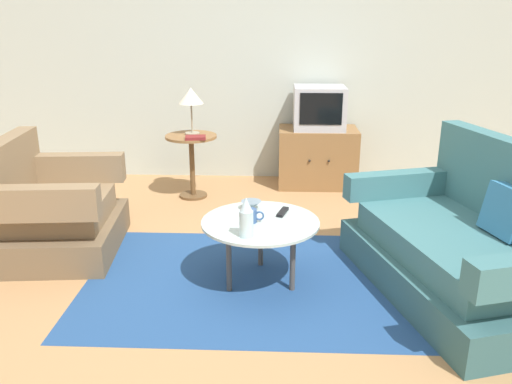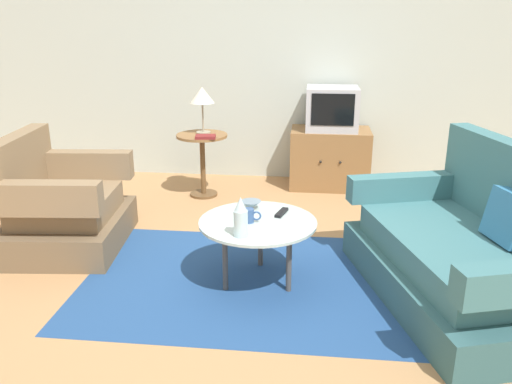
{
  "view_description": "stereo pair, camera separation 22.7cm",
  "coord_description": "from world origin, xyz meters",
  "px_view_note": "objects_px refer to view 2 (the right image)",
  "views": [
    {
      "loc": [
        0.23,
        -3.11,
        1.71
      ],
      "look_at": [
        0.09,
        0.29,
        0.55
      ],
      "focal_mm": 36.67,
      "sensor_mm": 36.0,
      "label": 1
    },
    {
      "loc": [
        0.46,
        -3.1,
        1.71
      ],
      "look_at": [
        0.09,
        0.29,
        0.55
      ],
      "focal_mm": 36.67,
      "sensor_mm": 36.0,
      "label": 2
    }
  ],
  "objects_px": {
    "tv_stand": "(330,158)",
    "table_lamp": "(202,97)",
    "tv_remote_dark": "(282,213)",
    "coffee_table": "(258,226)",
    "side_table": "(202,152)",
    "couch": "(468,254)",
    "book": "(206,137)",
    "bowl": "(251,205)",
    "vase": "(241,218)",
    "armchair": "(60,208)",
    "television": "(332,108)",
    "mug": "(249,216)"
  },
  "relations": [
    {
      "from": "armchair",
      "to": "book",
      "type": "distance_m",
      "value": 1.49
    },
    {
      "from": "tv_remote_dark",
      "to": "side_table",
      "type": "bearing_deg",
      "value": 45.05
    },
    {
      "from": "table_lamp",
      "to": "tv_remote_dark",
      "type": "xyz_separation_m",
      "value": [
        0.86,
        -1.59,
        -0.53
      ]
    },
    {
      "from": "tv_stand",
      "to": "table_lamp",
      "type": "height_order",
      "value": "table_lamp"
    },
    {
      "from": "vase",
      "to": "tv_remote_dark",
      "type": "height_order",
      "value": "vase"
    },
    {
      "from": "television",
      "to": "tv_remote_dark",
      "type": "distance_m",
      "value": 2.07
    },
    {
      "from": "tv_stand",
      "to": "tv_remote_dark",
      "type": "bearing_deg",
      "value": -100.68
    },
    {
      "from": "couch",
      "to": "book",
      "type": "height_order",
      "value": "couch"
    },
    {
      "from": "television",
      "to": "table_lamp",
      "type": "xyz_separation_m",
      "value": [
        -1.24,
        -0.41,
        0.15
      ]
    },
    {
      "from": "armchair",
      "to": "table_lamp",
      "type": "bearing_deg",
      "value": 141.84
    },
    {
      "from": "coffee_table",
      "to": "mug",
      "type": "relative_size",
      "value": 6.49
    },
    {
      "from": "side_table",
      "to": "television",
      "type": "relative_size",
      "value": 1.21
    },
    {
      "from": "tv_remote_dark",
      "to": "table_lamp",
      "type": "bearing_deg",
      "value": 44.34
    },
    {
      "from": "tv_stand",
      "to": "table_lamp",
      "type": "distance_m",
      "value": 1.46
    },
    {
      "from": "bowl",
      "to": "coffee_table",
      "type": "bearing_deg",
      "value": -72.3
    },
    {
      "from": "couch",
      "to": "vase",
      "type": "relative_size",
      "value": 7.12
    },
    {
      "from": "vase",
      "to": "side_table",
      "type": "bearing_deg",
      "value": 108.26
    },
    {
      "from": "couch",
      "to": "book",
      "type": "relative_size",
      "value": 8.74
    },
    {
      "from": "table_lamp",
      "to": "book",
      "type": "bearing_deg",
      "value": -72.39
    },
    {
      "from": "television",
      "to": "vase",
      "type": "bearing_deg",
      "value": -104.05
    },
    {
      "from": "coffee_table",
      "to": "tv_stand",
      "type": "relative_size",
      "value": 0.96
    },
    {
      "from": "bowl",
      "to": "tv_remote_dark",
      "type": "bearing_deg",
      "value": -19.9
    },
    {
      "from": "mug",
      "to": "bowl",
      "type": "height_order",
      "value": "mug"
    },
    {
      "from": "coffee_table",
      "to": "bowl",
      "type": "bearing_deg",
      "value": 107.7
    },
    {
      "from": "mug",
      "to": "television",
      "type": "bearing_deg",
      "value": 75.15
    },
    {
      "from": "armchair",
      "to": "tv_remote_dark",
      "type": "distance_m",
      "value": 1.74
    },
    {
      "from": "tv_stand",
      "to": "vase",
      "type": "distance_m",
      "value": 2.48
    },
    {
      "from": "bowl",
      "to": "tv_stand",
      "type": "bearing_deg",
      "value": 72.81
    },
    {
      "from": "coffee_table",
      "to": "vase",
      "type": "bearing_deg",
      "value": -107.14
    },
    {
      "from": "coffee_table",
      "to": "armchair",
      "type": "bearing_deg",
      "value": 164.89
    },
    {
      "from": "side_table",
      "to": "bowl",
      "type": "xyz_separation_m",
      "value": [
        0.65,
        -1.49,
        0.02
      ]
    },
    {
      "from": "couch",
      "to": "bowl",
      "type": "distance_m",
      "value": 1.43
    },
    {
      "from": "tv_stand",
      "to": "table_lamp",
      "type": "bearing_deg",
      "value": -161.95
    },
    {
      "from": "tv_stand",
      "to": "table_lamp",
      "type": "xyz_separation_m",
      "value": [
        -1.24,
        -0.4,
        0.67
      ]
    },
    {
      "from": "table_lamp",
      "to": "vase",
      "type": "distance_m",
      "value": 2.13
    },
    {
      "from": "mug",
      "to": "book",
      "type": "bearing_deg",
      "value": 110.91
    },
    {
      "from": "couch",
      "to": "television",
      "type": "relative_size",
      "value": 3.46
    },
    {
      "from": "vase",
      "to": "couch",
      "type": "bearing_deg",
      "value": 7.15
    },
    {
      "from": "side_table",
      "to": "couch",
      "type": "bearing_deg",
      "value": -41.16
    },
    {
      "from": "bowl",
      "to": "table_lamp",
      "type": "bearing_deg",
      "value": 113.0
    },
    {
      "from": "mug",
      "to": "side_table",
      "type": "bearing_deg",
      "value": 111.15
    },
    {
      "from": "table_lamp",
      "to": "mug",
      "type": "xyz_separation_m",
      "value": [
        0.66,
        -1.76,
        -0.49
      ]
    },
    {
      "from": "armchair",
      "to": "mug",
      "type": "relative_size",
      "value": 8.84
    },
    {
      "from": "side_table",
      "to": "book",
      "type": "distance_m",
      "value": 0.26
    },
    {
      "from": "television",
      "to": "vase",
      "type": "relative_size",
      "value": 2.06
    },
    {
      "from": "bowl",
      "to": "tv_remote_dark",
      "type": "height_order",
      "value": "bowl"
    },
    {
      "from": "armchair",
      "to": "television",
      "type": "relative_size",
      "value": 2.05
    },
    {
      "from": "armchair",
      "to": "tv_remote_dark",
      "type": "xyz_separation_m",
      "value": [
        1.71,
        -0.28,
        0.14
      ]
    },
    {
      "from": "coffee_table",
      "to": "side_table",
      "type": "distance_m",
      "value": 1.86
    },
    {
      "from": "couch",
      "to": "tv_remote_dark",
      "type": "distance_m",
      "value": 1.2
    }
  ]
}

